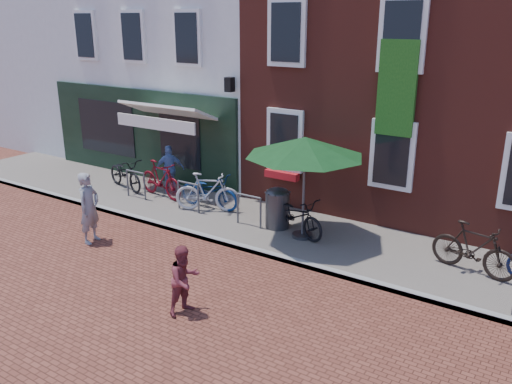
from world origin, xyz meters
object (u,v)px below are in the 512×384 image
Objects in this scene: litter_bin at (277,206)px; woman at (89,208)px; bicycle_2 at (209,191)px; bicycle_1 at (161,179)px; boy at (184,280)px; bicycle_5 at (474,249)px; parasol at (305,143)px; cafe_person at (170,169)px; bicycle_0 at (125,173)px; bicycle_3 at (207,192)px; bicycle_4 at (295,215)px.

litter_bin is 0.64× the size of woman.
bicycle_1 is at bearing 87.96° from bicycle_2.
boy is 0.73× the size of bicycle_5.
parasol is at bearing -68.37° from woman.
woman is 0.96× the size of bicycle_1.
litter_bin is 0.76× the size of cafe_person.
boy reaches higher than bicycle_5.
cafe_person is at bearing 73.72° from bicycle_2.
woman is at bearing -158.69° from bicycle_1.
litter_bin is at bearing 165.69° from parasol.
bicycle_0 is (-6.20, 4.44, -0.07)m from boy.
parasol is 1.91× the size of cafe_person.
cafe_person is (-4.99, 0.83, -1.60)m from parasol.
woman reaches higher than bicycle_3.
boy is at bearing -161.83° from bicycle_4.
litter_bin is at bearing 21.19° from boy.
bicycle_3 is (-2.21, -0.03, -0.03)m from litter_bin.
bicycle_1 is at bearing 52.71° from cafe_person.
litter_bin is 4.19m from cafe_person.
parasol is 6.70m from bicycle_0.
bicycle_1 is (1.48, -0.00, 0.05)m from bicycle_0.
bicycle_4 is at bearing -84.87° from bicycle_1.
bicycle_2 is (1.81, -0.41, -0.24)m from cafe_person.
bicycle_1 is (-4.71, 4.43, -0.02)m from boy.
cafe_person is (-4.15, 0.62, 0.16)m from litter_bin.
bicycle_3 is at bearing -154.99° from bicycle_2.
parasol is 1.56× the size of bicycle_1.
bicycle_5 is at bearing 0.75° from litter_bin.
cafe_person reaches higher than bicycle_3.
litter_bin reaches higher than bicycle_0.
woman is at bearing 132.89° from bicycle_3.
parasol is 1.51× the size of bicycle_4.
parasol reaches higher than cafe_person.
woman is 0.93× the size of bicycle_4.
bicycle_3 is at bearing 105.70° from bicycle_4.
boy is at bearing -124.43° from bicycle_1.
litter_bin is at bearing -76.06° from bicycle_0.
bicycle_2 is at bearing 46.41° from boy.
bicycle_2 is (1.06, 3.25, -0.28)m from woman.
parasol reaches higher than bicycle_4.
bicycle_2 is at bearing 100.02° from bicycle_5.
bicycle_3 is 1.00× the size of bicycle_5.
cafe_person is at bearing -0.52° from woman.
cafe_person is at bearing 13.99° from bicycle_1.
woman is (-4.24, -2.83, -1.57)m from parasol.
bicycle_0 and bicycle_2 have the same top height.
boy is at bearing 147.95° from bicycle_5.
bicycle_5 reaches higher than bicycle_4.
boy is (0.61, -4.27, -0.02)m from litter_bin.
bicycle_3 is at bearing -77.62° from bicycle_0.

